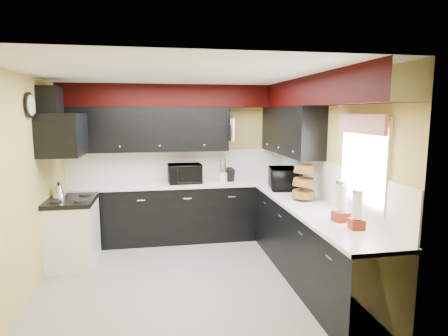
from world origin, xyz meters
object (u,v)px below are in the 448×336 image
object	(u,v)px
toaster_oven	(185,174)
microwave	(283,178)
knife_block	(230,175)
kettle	(59,191)
utensil_crock	(223,177)

from	to	relation	value
toaster_oven	microwave	world-z (taller)	microwave
microwave	knife_block	world-z (taller)	microwave
toaster_oven	kettle	bearing A→B (deg)	-163.67
microwave	kettle	world-z (taller)	microwave
toaster_oven	kettle	xyz separation A→B (m)	(-1.77, -0.62, -0.09)
utensil_crock	kettle	xyz separation A→B (m)	(-2.39, -0.60, -0.02)
utensil_crock	knife_block	xyz separation A→B (m)	(0.12, 0.01, 0.03)
toaster_oven	utensil_crock	xyz separation A→B (m)	(0.62, -0.01, -0.08)
microwave	kettle	size ratio (longest dim) A/B	3.15
toaster_oven	knife_block	distance (m)	0.74
knife_block	kettle	world-z (taller)	knife_block
knife_block	kettle	xyz separation A→B (m)	(-2.51, -0.61, -0.05)
toaster_oven	knife_block	size ratio (longest dim) A/B	2.40
utensil_crock	kettle	bearing A→B (deg)	-165.85
utensil_crock	knife_block	size ratio (longest dim) A/B	0.69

